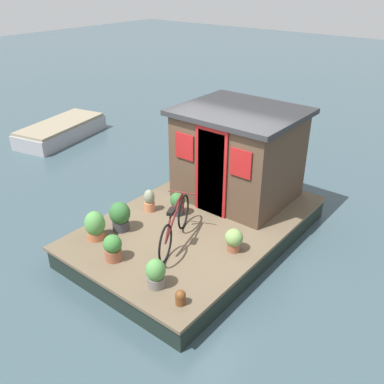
{
  "coord_description": "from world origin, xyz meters",
  "views": [
    {
      "loc": [
        -5.54,
        -4.29,
        4.77
      ],
      "look_at": [
        -0.2,
        0.0,
        1.15
      ],
      "focal_mm": 39.65,
      "sensor_mm": 36.0,
      "label": 1
    }
  ],
  "objects_px": {
    "potted_plant_mint": "(234,239)",
    "potted_plant_ivy": "(113,247)",
    "dinghy_boat": "(61,130)",
    "houseboat_cabin": "(238,154)",
    "potted_plant_thyme": "(149,201)",
    "potted_plant_basil": "(95,226)",
    "potted_plant_fern": "(120,216)",
    "bicycle": "(175,225)",
    "potted_plant_succulent": "(156,273)",
    "potted_plant_lavender": "(178,203)",
    "mooring_bollard": "(181,297)"
  },
  "relations": [
    {
      "from": "bicycle",
      "to": "mooring_bollard",
      "type": "distance_m",
      "value": 1.58
    },
    {
      "from": "potted_plant_succulent",
      "to": "potted_plant_fern",
      "type": "distance_m",
      "value": 1.78
    },
    {
      "from": "houseboat_cabin",
      "to": "dinghy_boat",
      "type": "xyz_separation_m",
      "value": [
        0.48,
        6.89,
        -1.15
      ]
    },
    {
      "from": "potted_plant_succulent",
      "to": "potted_plant_thyme",
      "type": "relative_size",
      "value": 1.04
    },
    {
      "from": "potted_plant_succulent",
      "to": "mooring_bollard",
      "type": "height_order",
      "value": "potted_plant_succulent"
    },
    {
      "from": "potted_plant_succulent",
      "to": "potted_plant_mint",
      "type": "relative_size",
      "value": 1.16
    },
    {
      "from": "potted_plant_lavender",
      "to": "potted_plant_fern",
      "type": "bearing_deg",
      "value": 157.18
    },
    {
      "from": "houseboat_cabin",
      "to": "potted_plant_succulent",
      "type": "distance_m",
      "value": 3.38
    },
    {
      "from": "bicycle",
      "to": "dinghy_boat",
      "type": "distance_m",
      "value": 7.54
    },
    {
      "from": "bicycle",
      "to": "potted_plant_ivy",
      "type": "relative_size",
      "value": 3.41
    },
    {
      "from": "potted_plant_basil",
      "to": "potted_plant_fern",
      "type": "height_order",
      "value": "potted_plant_fern"
    },
    {
      "from": "potted_plant_thyme",
      "to": "potted_plant_mint",
      "type": "bearing_deg",
      "value": -92.39
    },
    {
      "from": "bicycle",
      "to": "potted_plant_mint",
      "type": "height_order",
      "value": "bicycle"
    },
    {
      "from": "potted_plant_ivy",
      "to": "bicycle",
      "type": "bearing_deg",
      "value": -25.5
    },
    {
      "from": "potted_plant_fern",
      "to": "potted_plant_mint",
      "type": "relative_size",
      "value": 1.36
    },
    {
      "from": "bicycle",
      "to": "potted_plant_mint",
      "type": "relative_size",
      "value": 3.82
    },
    {
      "from": "potted_plant_mint",
      "to": "potted_plant_basil",
      "type": "bearing_deg",
      "value": 120.07
    },
    {
      "from": "bicycle",
      "to": "mooring_bollard",
      "type": "relative_size",
      "value": 6.68
    },
    {
      "from": "potted_plant_succulent",
      "to": "potted_plant_fern",
      "type": "height_order",
      "value": "potted_plant_fern"
    },
    {
      "from": "houseboat_cabin",
      "to": "mooring_bollard",
      "type": "xyz_separation_m",
      "value": [
        -3.3,
        -1.22,
        -0.84
      ]
    },
    {
      "from": "potted_plant_succulent",
      "to": "potted_plant_thyme",
      "type": "bearing_deg",
      "value": 46.24
    },
    {
      "from": "potted_plant_fern",
      "to": "potted_plant_thyme",
      "type": "distance_m",
      "value": 0.85
    },
    {
      "from": "potted_plant_basil",
      "to": "potted_plant_thyme",
      "type": "xyz_separation_m",
      "value": [
        1.32,
        -0.06,
        -0.04
      ]
    },
    {
      "from": "houseboat_cabin",
      "to": "potted_plant_thyme",
      "type": "height_order",
      "value": "houseboat_cabin"
    },
    {
      "from": "potted_plant_basil",
      "to": "potted_plant_mint",
      "type": "bearing_deg",
      "value": -59.93
    },
    {
      "from": "mooring_bollard",
      "to": "potted_plant_basil",
      "type": "bearing_deg",
      "value": 81.36
    },
    {
      "from": "potted_plant_fern",
      "to": "potted_plant_ivy",
      "type": "bearing_deg",
      "value": -140.35
    },
    {
      "from": "bicycle",
      "to": "potted_plant_thyme",
      "type": "bearing_deg",
      "value": 64.77
    },
    {
      "from": "houseboat_cabin",
      "to": "potted_plant_succulent",
      "type": "bearing_deg",
      "value": -168.16
    },
    {
      "from": "mooring_bollard",
      "to": "potted_plant_ivy",
      "type": "bearing_deg",
      "value": 85.66
    },
    {
      "from": "houseboat_cabin",
      "to": "potted_plant_succulent",
      "type": "relative_size",
      "value": 4.91
    },
    {
      "from": "potted_plant_mint",
      "to": "potted_plant_ivy",
      "type": "bearing_deg",
      "value": 135.92
    },
    {
      "from": "potted_plant_basil",
      "to": "potted_plant_succulent",
      "type": "height_order",
      "value": "potted_plant_basil"
    },
    {
      "from": "potted_plant_lavender",
      "to": "potted_plant_thyme",
      "type": "height_order",
      "value": "potted_plant_lavender"
    },
    {
      "from": "potted_plant_succulent",
      "to": "dinghy_boat",
      "type": "height_order",
      "value": "potted_plant_succulent"
    },
    {
      "from": "bicycle",
      "to": "mooring_bollard",
      "type": "height_order",
      "value": "bicycle"
    },
    {
      "from": "potted_plant_lavender",
      "to": "potted_plant_thyme",
      "type": "xyz_separation_m",
      "value": [
        -0.25,
        0.53,
        -0.02
      ]
    },
    {
      "from": "houseboat_cabin",
      "to": "potted_plant_thyme",
      "type": "xyz_separation_m",
      "value": [
        -1.63,
        1.0,
        -0.73
      ]
    },
    {
      "from": "potted_plant_succulent",
      "to": "potted_plant_fern",
      "type": "xyz_separation_m",
      "value": [
        0.76,
        1.6,
        0.05
      ]
    },
    {
      "from": "mooring_bollard",
      "to": "bicycle",
      "type": "bearing_deg",
      "value": 43.56
    },
    {
      "from": "dinghy_boat",
      "to": "potted_plant_mint",
      "type": "bearing_deg",
      "value": -105.38
    },
    {
      "from": "potted_plant_lavender",
      "to": "potted_plant_ivy",
      "type": "bearing_deg",
      "value": -176.01
    },
    {
      "from": "potted_plant_succulent",
      "to": "potted_plant_thyme",
      "type": "height_order",
      "value": "potted_plant_succulent"
    },
    {
      "from": "potted_plant_succulent",
      "to": "potted_plant_thyme",
      "type": "distance_m",
      "value": 2.32
    },
    {
      "from": "potted_plant_basil",
      "to": "bicycle",
      "type": "bearing_deg",
      "value": -56.79
    },
    {
      "from": "potted_plant_basil",
      "to": "potted_plant_mint",
      "type": "xyz_separation_m",
      "value": [
        1.24,
        -2.14,
        -0.04
      ]
    },
    {
      "from": "potted_plant_lavender",
      "to": "potted_plant_succulent",
      "type": "bearing_deg",
      "value": -148.28
    },
    {
      "from": "houseboat_cabin",
      "to": "mooring_bollard",
      "type": "relative_size",
      "value": 9.92
    },
    {
      "from": "potted_plant_ivy",
      "to": "dinghy_boat",
      "type": "xyz_separation_m",
      "value": [
        3.66,
        6.55,
        -0.43
      ]
    },
    {
      "from": "mooring_bollard",
      "to": "potted_plant_thyme",
      "type": "bearing_deg",
      "value": 53.01
    }
  ]
}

